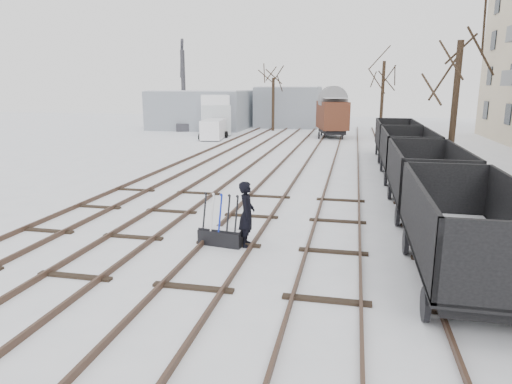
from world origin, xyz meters
TOP-DOWN VIEW (x-y plane):
  - ground at (0.00, 0.00)m, footprint 120.00×120.00m
  - tracks at (-0.00, 13.67)m, footprint 13.90×52.00m
  - shed_left at (-13.00, 36.00)m, footprint 10.00×8.00m
  - shed_right at (-4.00, 40.00)m, footprint 7.00×6.00m
  - ground_frame at (-0.22, -0.04)m, footprint 1.35×0.61m
  - worker at (0.53, 0.06)m, footprint 0.54×0.74m
  - freight_wagon_a at (6.00, -1.54)m, footprint 2.34×5.85m
  - freight_wagon_b at (6.00, 4.86)m, footprint 2.34×5.85m
  - freight_wagon_c at (6.00, 11.26)m, footprint 2.34×5.85m
  - freight_wagon_d at (6.00, 17.66)m, footprint 2.34×5.85m
  - box_van_wagon at (1.41, 29.67)m, footprint 3.44×5.06m
  - lorry at (-10.22, 31.76)m, footprint 4.42×8.52m
  - panel_van at (-8.53, 25.92)m, footprint 2.12×4.03m
  - crane at (-13.74, 32.89)m, footprint 2.38×5.39m
  - tree_near at (7.97, 11.17)m, footprint 0.30×0.30m
  - tree_far_left at (-4.88, 34.89)m, footprint 0.30×0.30m
  - tree_far_right at (5.82, 33.05)m, footprint 0.30×0.30m

SIDE VIEW (x-z plane):
  - ground at x=0.00m, z-range 0.00..0.00m
  - tracks at x=0.00m, z-range -0.01..0.16m
  - ground_frame at x=-0.22m, z-range -0.46..1.03m
  - panel_van at x=-8.53m, z-range 0.03..1.74m
  - freight_wagon_a at x=6.00m, z-range -0.28..2.11m
  - freight_wagon_b at x=6.00m, z-range -0.28..2.11m
  - freight_wagon_c at x=6.00m, z-range -0.28..2.11m
  - freight_wagon_d at x=6.00m, z-range -0.28..2.11m
  - worker at x=0.53m, z-range 0.00..1.89m
  - lorry at x=-10.22m, z-range 0.05..3.75m
  - shed_left at x=-13.00m, z-range 0.00..4.10m
  - box_van_wagon at x=1.41m, z-range 0.29..3.82m
  - shed_right at x=-4.00m, z-range 0.00..4.50m
  - crane at x=-13.74m, z-range -2.15..6.92m
  - tree_far_left at x=-4.88m, z-range 0.00..5.35m
  - tree_near at x=7.97m, z-range 0.00..6.55m
  - tree_far_right at x=5.82m, z-range 0.00..6.78m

